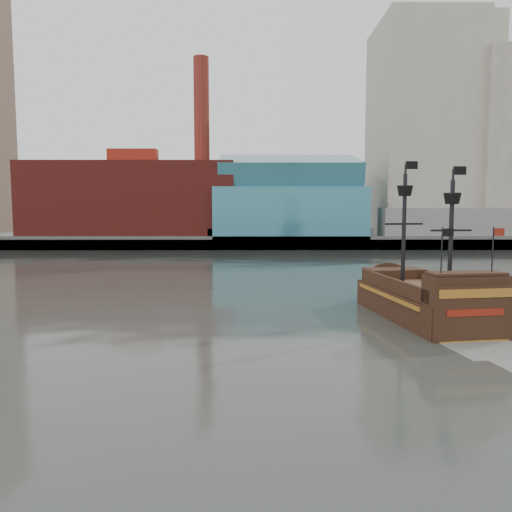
{
  "coord_description": "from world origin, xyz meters",
  "views": [
    {
      "loc": [
        2.54,
        -32.17,
        7.83
      ],
      "look_at": [
        2.85,
        8.12,
        4.0
      ],
      "focal_mm": 35.0,
      "sensor_mm": 36.0,
      "label": 1
    }
  ],
  "objects": [
    {
      "name": "skyline",
      "position": [
        5.21,
        84.56,
        24.55
      ],
      "size": [
        149.0,
        45.0,
        62.0
      ],
      "color": "brown",
      "rests_on": "promenade_far"
    },
    {
      "name": "promenade_far",
      "position": [
        0.0,
        92.0,
        1.0
      ],
      "size": [
        220.0,
        60.0,
        2.0
      ],
      "primitive_type": "cube",
      "color": "slate",
      "rests_on": "ground"
    },
    {
      "name": "ground",
      "position": [
        0.0,
        0.0,
        0.0
      ],
      "size": [
        400.0,
        400.0,
        0.0
      ],
      "primitive_type": "plane",
      "color": "#2C2F2A",
      "rests_on": "ground"
    },
    {
      "name": "seawall",
      "position": [
        0.0,
        62.5,
        1.3
      ],
      "size": [
        220.0,
        1.0,
        2.6
      ],
      "primitive_type": "cube",
      "color": "#4C4C49",
      "rests_on": "ground"
    },
    {
      "name": "pirate_ship",
      "position": [
        14.77,
        2.65,
        1.1
      ],
      "size": [
        7.04,
        16.68,
        12.09
      ],
      "rotation": [
        0.0,
        0.0,
        0.14
      ],
      "color": "black",
      "rests_on": "ground"
    }
  ]
}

